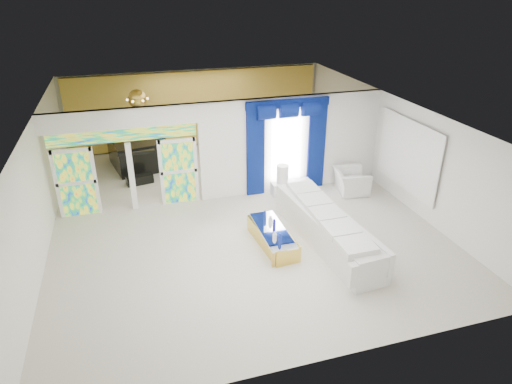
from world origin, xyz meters
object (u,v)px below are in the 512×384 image
object	(u,v)px
coffee_table	(272,238)
grand_piano	(136,152)
white_sofa	(327,229)
armchair	(351,181)
console_table	(291,188)

from	to	relation	value
coffee_table	grand_piano	distance (m)	7.09
white_sofa	coffee_table	xyz separation A→B (m)	(-1.35, 0.30, -0.18)
armchair	coffee_table	bearing A→B (deg)	134.01
coffee_table	armchair	size ratio (longest dim) A/B	1.73
console_table	armchair	size ratio (longest dim) A/B	1.11
coffee_table	grand_piano	xyz separation A→B (m)	(-3.00, 6.42, 0.30)
armchair	grand_piano	xyz separation A→B (m)	(-6.38, 4.13, 0.15)
coffee_table	console_table	bearing A→B (deg)	60.47
coffee_table	grand_piano	size ratio (longest dim) A/B	0.95
console_table	coffee_table	bearing A→B (deg)	-119.53
console_table	white_sofa	bearing A→B (deg)	-93.13
white_sofa	armchair	bearing A→B (deg)	46.84
grand_piano	armchair	bearing A→B (deg)	-44.27
white_sofa	armchair	distance (m)	3.29
armchair	grand_piano	bearing A→B (deg)	67.03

